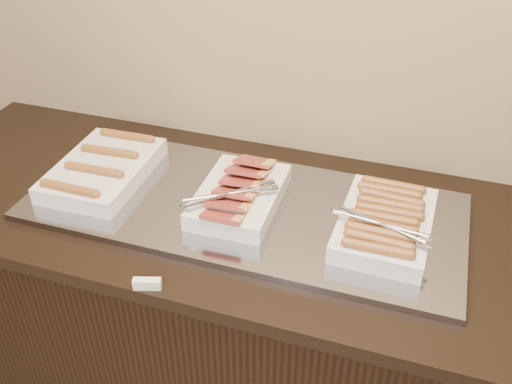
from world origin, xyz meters
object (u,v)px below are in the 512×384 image
dish_left (103,169)px  counter (238,319)px  dish_center (239,195)px  warming_tray (243,207)px  dish_right (385,223)px

dish_left → counter: bearing=-1.7°
dish_left → dish_center: (0.43, -0.01, 0.01)m
warming_tray → dish_center: 0.04m
warming_tray → dish_left: bearing=-180.0°
counter → dish_left: dish_left is taller
dish_left → dish_right: 0.82m
counter → dish_left: 0.65m
counter → dish_center: 0.50m
warming_tray → dish_center: size_ratio=3.54×
dish_center → dish_left: bearing=178.0°
counter → dish_right: size_ratio=5.94×
dish_center → dish_right: (0.40, 0.00, 0.00)m
dish_center → dish_right: 0.40m
counter → dish_left: size_ratio=5.50×
dish_center → counter: bearing=158.3°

